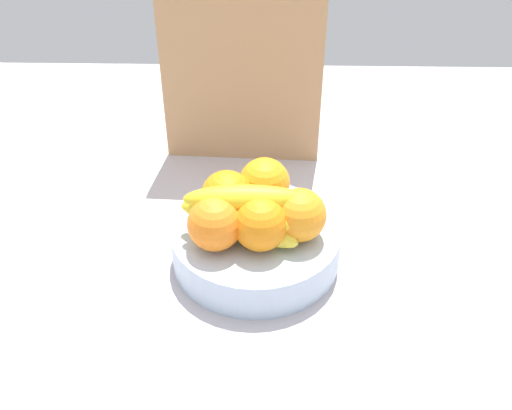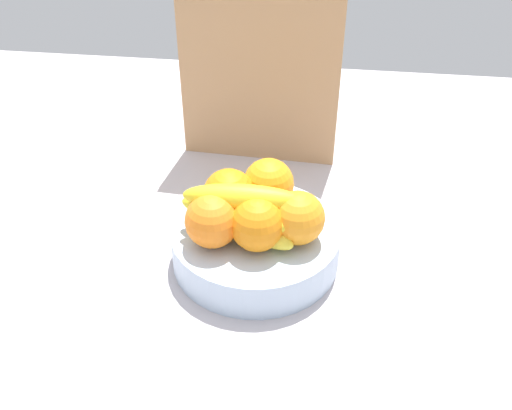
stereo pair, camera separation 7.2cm
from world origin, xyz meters
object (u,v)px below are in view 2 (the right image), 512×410
at_px(orange_center, 212,221).
at_px(orange_back_left, 257,224).
at_px(cutting_board, 259,66).
at_px(orange_front_left, 268,184).
at_px(orange_back_right, 298,218).
at_px(banana_bunch, 242,212).
at_px(orange_front_right, 229,194).
at_px(fruit_bowl, 256,242).

bearing_deg(orange_center, orange_back_left, 0.85).
relative_size(orange_back_left, cutting_board, 0.21).
height_order(orange_front_left, orange_back_right, same).
distance_m(orange_back_right, banana_bunch, 0.08).
xyz_separation_m(orange_front_left, orange_center, (-0.07, -0.10, 0.00)).
relative_size(orange_center, banana_bunch, 0.42).
bearing_deg(orange_front_left, orange_front_right, -146.98).
bearing_deg(orange_front_right, fruit_bowl, -27.68).
bearing_deg(cutting_board, orange_back_left, -80.29).
relative_size(orange_back_right, banana_bunch, 0.42).
distance_m(orange_front_right, orange_back_left, 0.08).
bearing_deg(banana_bunch, orange_front_left, 69.78).
relative_size(orange_front_right, orange_back_right, 1.00).
bearing_deg(orange_back_right, orange_front_left, 122.62).
relative_size(orange_front_left, cutting_board, 0.21).
distance_m(orange_front_left, orange_back_right, 0.09).
height_order(orange_front_left, banana_bunch, banana_bunch).
bearing_deg(cutting_board, orange_front_right, -89.48).
xyz_separation_m(orange_back_left, banana_bunch, (-0.02, 0.02, 0.00)).
height_order(fruit_bowl, orange_front_right, orange_front_right).
xyz_separation_m(orange_front_right, cutting_board, (0.01, 0.26, 0.08)).
height_order(orange_back_left, cutting_board, cutting_board).
height_order(orange_front_left, orange_back_left, same).
xyz_separation_m(fruit_bowl, cutting_board, (-0.03, 0.28, 0.15)).
xyz_separation_m(orange_front_right, orange_center, (-0.01, -0.06, 0.00)).
height_order(fruit_bowl, orange_back_left, orange_back_left).
height_order(orange_back_left, orange_back_right, same).
bearing_deg(orange_back_left, orange_front_right, 128.31).
height_order(orange_center, orange_back_left, same).
bearing_deg(orange_front_left, banana_bunch, -110.22).
xyz_separation_m(orange_front_right, orange_back_right, (0.10, -0.04, 0.00)).
bearing_deg(banana_bunch, cutting_board, 92.65).
distance_m(fruit_bowl, banana_bunch, 0.08).
distance_m(fruit_bowl, orange_front_right, 0.08).
xyz_separation_m(orange_front_left, banana_bunch, (-0.03, -0.08, 0.00)).
bearing_deg(fruit_bowl, orange_back_right, -17.89).
xyz_separation_m(orange_front_left, orange_back_right, (0.05, -0.08, 0.00)).
xyz_separation_m(orange_front_left, cutting_board, (-0.04, 0.23, 0.08)).
bearing_deg(orange_back_left, fruit_bowl, 99.88).
relative_size(fruit_bowl, orange_back_right, 3.22).
xyz_separation_m(fruit_bowl, banana_bunch, (-0.02, -0.02, 0.07)).
relative_size(fruit_bowl, orange_front_right, 3.22).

